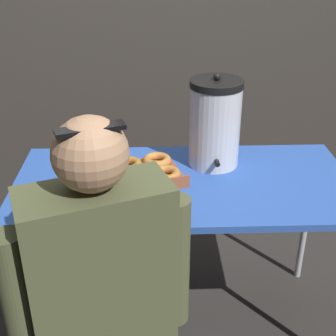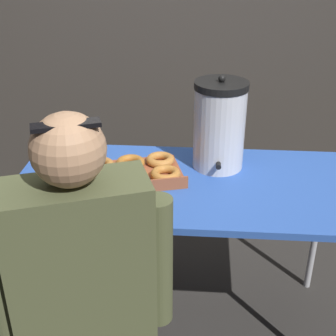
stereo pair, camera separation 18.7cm
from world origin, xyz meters
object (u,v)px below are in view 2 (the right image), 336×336
object	(u,v)px
donut_box	(132,172)
cell_phone	(48,198)
person_seated	(85,307)
coffee_urn	(219,125)

from	to	relation	value
donut_box	cell_phone	bearing A→B (deg)	-161.54
cell_phone	person_seated	distance (m)	0.47
donut_box	person_seated	bearing A→B (deg)	-113.01
cell_phone	person_seated	bearing A→B (deg)	-37.74
cell_phone	donut_box	bearing A→B (deg)	56.80
coffee_urn	cell_phone	size ratio (longest dim) A/B	2.40
donut_box	person_seated	size ratio (longest dim) A/B	0.37
donut_box	coffee_urn	size ratio (longest dim) A/B	1.17
donut_box	cell_phone	xyz separation A→B (m)	(-0.29, -0.20, -0.02)
cell_phone	coffee_urn	bearing A→B (deg)	49.79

